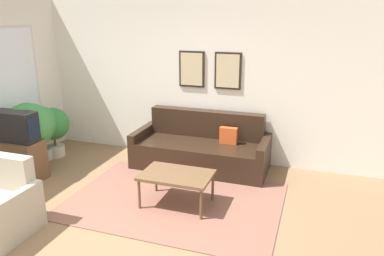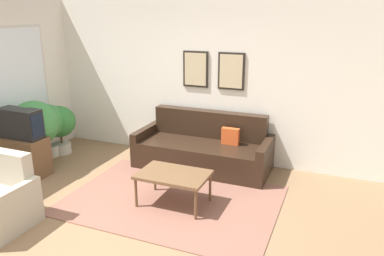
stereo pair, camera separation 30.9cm
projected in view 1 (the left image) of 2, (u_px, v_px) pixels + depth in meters
name	position (u px, v px, depth m)	size (l,w,h in m)	color
ground_plane	(109.00, 230.00, 4.42)	(16.00, 16.00, 0.00)	#846647
area_rug	(175.00, 200.00, 5.10)	(2.82, 2.00, 0.01)	brown
wall_back	(185.00, 80.00, 6.41)	(8.00, 0.09, 2.70)	white
couch	(202.00, 149.00, 6.16)	(2.18, 0.90, 0.89)	black
coffee_table	(177.00, 177.00, 4.88)	(0.92, 0.60, 0.45)	brown
tv_stand	(20.00, 160.00, 5.70)	(0.73, 0.41, 0.62)	brown
tv	(15.00, 126.00, 5.54)	(0.69, 0.28, 0.45)	black
potted_plant_tall	(29.00, 129.00, 5.84)	(0.75, 0.75, 1.13)	slate
potted_plant_by_window	(53.00, 126.00, 6.55)	(0.56, 0.56, 0.88)	beige
potted_plant_small	(41.00, 126.00, 6.38)	(0.61, 0.61, 0.94)	beige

